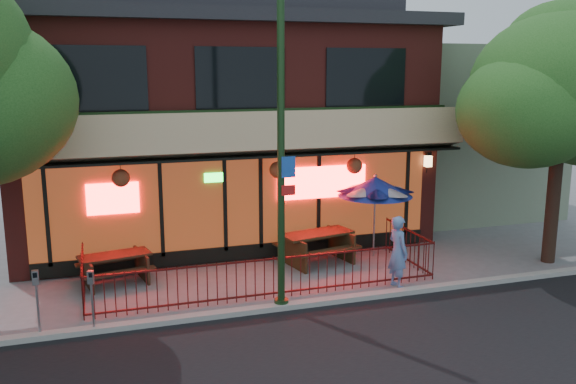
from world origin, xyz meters
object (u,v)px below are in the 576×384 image
street_light (281,169)px  street_tree_right (563,80)px  pedestrian (398,252)px  parking_meter_near (92,291)px  picnic_table_left (115,264)px  patio_umbrella (375,186)px  picnic_table_right (317,243)px  parking_meter_far (37,292)px

street_light → street_tree_right: size_ratio=1.00×
pedestrian → parking_meter_near: 7.10m
picnic_table_left → patio_umbrella: bearing=-0.0°
street_tree_right → picnic_table_right: bearing=163.6°
picnic_table_left → picnic_table_right: 5.34m
pedestrian → parking_meter_far: bearing=85.3°
street_light → picnic_table_left: size_ratio=3.60×
street_light → picnic_table_left: street_light is taller
picnic_table_left → parking_meter_near: 2.96m
parking_meter_near → parking_meter_far: parking_meter_far is taller
street_light → parking_meter_far: (-5.03, 0.00, -2.20)m
picnic_table_left → parking_meter_near: size_ratio=1.49×
street_tree_right → patio_umbrella: 5.62m
street_tree_right → parking_meter_far: bearing=-175.7°
picnic_table_left → patio_umbrella: 7.23m
patio_umbrella → parking_meter_far: size_ratio=1.70×
street_light → pedestrian: 3.84m
picnic_table_left → patio_umbrella: size_ratio=0.82×
street_tree_right → picnic_table_left: 12.48m
street_light → picnic_table_left: bearing=141.0°
picnic_table_right → patio_umbrella: (1.72, -0.00, 1.47)m
street_tree_right → patio_umbrella: size_ratio=2.95×
picnic_table_left → picnic_table_right: picnic_table_right is taller
street_light → parking_meter_near: (-4.00, -0.08, -2.27)m
parking_meter_far → pedestrian: bearing=2.8°
patio_umbrella → parking_meter_near: bearing=-159.2°
picnic_table_right → parking_meter_near: parking_meter_near is taller
street_tree_right → picnic_table_right: (-6.16, 1.81, -4.40)m
parking_meter_near → parking_meter_far: size_ratio=0.94×
street_light → picnic_table_right: (1.88, 2.80, -2.59)m
street_tree_right → picnic_table_left: (-11.50, 1.81, -4.47)m
street_light → street_tree_right: (8.04, 0.99, 1.81)m
parking_meter_far → street_light: bearing=-0.0°
parking_meter_far → picnic_table_left: bearing=60.9°
parking_meter_near → parking_meter_far: bearing=175.5°
picnic_table_left → pedestrian: pedestrian is taller
picnic_table_left → parking_meter_far: (-1.56, -2.80, 0.46)m
street_tree_right → parking_meter_near: bearing=-174.9°
pedestrian → parking_meter_far: size_ratio=1.28×
street_tree_right → parking_meter_far: (-13.07, -0.99, -4.01)m
pedestrian → parking_meter_near: (-7.08, -0.48, -0.01)m
street_tree_right → picnic_table_right: street_tree_right is taller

